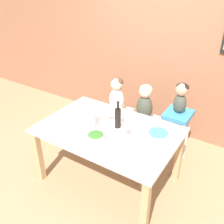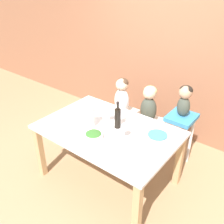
# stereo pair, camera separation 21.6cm
# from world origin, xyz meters

# --- Properties ---
(ground_plane) EXTENTS (14.00, 14.00, 0.00)m
(ground_plane) POSITION_xyz_m (0.00, 0.00, 0.00)
(ground_plane) COLOR #9E7A56
(wall_back) EXTENTS (10.00, 0.09, 2.70)m
(wall_back) POSITION_xyz_m (0.00, 1.44, 1.35)
(wall_back) COLOR #8E5B42
(wall_back) RESTS_ON ground_plane
(dining_table) EXTENTS (1.51, 1.01, 0.72)m
(dining_table) POSITION_xyz_m (0.00, 0.00, 0.63)
(dining_table) COLOR silver
(dining_table) RESTS_ON ground_plane
(chair_far_left) EXTENTS (0.37, 0.42, 0.47)m
(chair_far_left) POSITION_xyz_m (-0.37, 0.78, 0.39)
(chair_far_left) COLOR silver
(chair_far_left) RESTS_ON ground_plane
(chair_far_center) EXTENTS (0.37, 0.42, 0.47)m
(chair_far_center) POSITION_xyz_m (0.06, 0.78, 0.39)
(chair_far_center) COLOR silver
(chair_far_center) RESTS_ON ground_plane
(chair_right_highchair) EXTENTS (0.31, 0.36, 0.72)m
(chair_right_highchair) POSITION_xyz_m (0.52, 0.78, 0.56)
(chair_right_highchair) COLOR silver
(chair_right_highchair) RESTS_ON ground_plane
(person_child_left) EXTENTS (0.22, 0.18, 0.51)m
(person_child_left) POSITION_xyz_m (-0.37, 0.78, 0.75)
(person_child_left) COLOR silver
(person_child_left) RESTS_ON chair_far_left
(person_child_center) EXTENTS (0.22, 0.18, 0.51)m
(person_child_center) POSITION_xyz_m (0.06, 0.78, 0.75)
(person_child_center) COLOR #3D4238
(person_child_center) RESTS_ON chair_far_center
(person_baby_right) EXTENTS (0.16, 0.16, 0.39)m
(person_baby_right) POSITION_xyz_m (0.52, 0.78, 0.96)
(person_baby_right) COLOR #3D4238
(person_baby_right) RESTS_ON chair_right_highchair
(wine_bottle) EXTENTS (0.07, 0.07, 0.32)m
(wine_bottle) POSITION_xyz_m (0.06, 0.09, 0.85)
(wine_bottle) COLOR black
(wine_bottle) RESTS_ON dining_table
(paper_towel_roll) EXTENTS (0.11, 0.11, 0.26)m
(paper_towel_roll) POSITION_xyz_m (-0.18, -0.08, 0.85)
(paper_towel_roll) COLOR white
(paper_towel_roll) RESTS_ON dining_table
(wine_glass_near) EXTENTS (0.07, 0.07, 0.18)m
(wine_glass_near) POSITION_xyz_m (0.24, -0.03, 0.85)
(wine_glass_near) COLOR white
(wine_glass_near) RESTS_ON dining_table
(wine_glass_far) EXTENTS (0.07, 0.07, 0.18)m
(wine_glass_far) POSITION_xyz_m (-0.09, 0.12, 0.85)
(wine_glass_far) COLOR white
(wine_glass_far) RESTS_ON dining_table
(salad_bowl_large) EXTENTS (0.19, 0.19, 0.08)m
(salad_bowl_large) POSITION_xyz_m (-0.00, -0.23, 0.76)
(salad_bowl_large) COLOR silver
(salad_bowl_large) RESTS_ON dining_table
(dinner_plate_front_left) EXTENTS (0.21, 0.21, 0.01)m
(dinner_plate_front_left) POSITION_xyz_m (-0.46, -0.26, 0.73)
(dinner_plate_front_left) COLOR silver
(dinner_plate_front_left) RESTS_ON dining_table
(dinner_plate_back_left) EXTENTS (0.21, 0.21, 0.01)m
(dinner_plate_back_left) POSITION_xyz_m (-0.42, 0.26, 0.73)
(dinner_plate_back_left) COLOR silver
(dinner_plate_back_left) RESTS_ON dining_table
(dinner_plate_back_right) EXTENTS (0.21, 0.21, 0.01)m
(dinner_plate_back_right) POSITION_xyz_m (0.50, 0.23, 0.73)
(dinner_plate_back_right) COLOR teal
(dinner_plate_back_right) RESTS_ON dining_table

